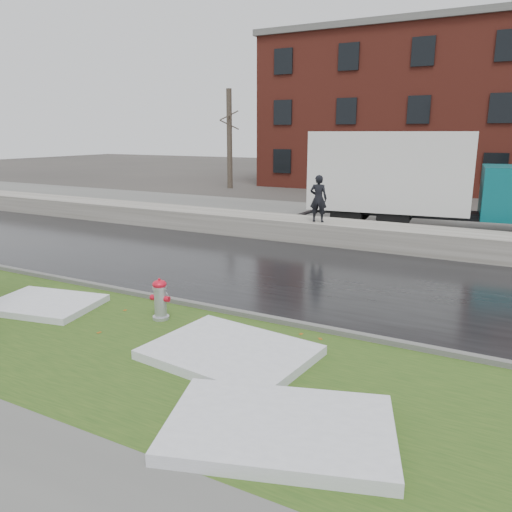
% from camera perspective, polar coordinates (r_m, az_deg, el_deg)
% --- Properties ---
extents(ground, '(120.00, 120.00, 0.00)m').
position_cam_1_polar(ground, '(10.03, -8.84, -7.92)').
color(ground, '#47423D').
rests_on(ground, ground).
extents(verge, '(60.00, 4.50, 0.04)m').
position_cam_1_polar(verge, '(9.14, -13.60, -10.27)').
color(verge, '#284818').
rests_on(verge, ground).
extents(road, '(60.00, 7.00, 0.03)m').
position_cam_1_polar(road, '(13.69, 2.46, -1.72)').
color(road, black).
rests_on(road, ground).
extents(parking_lot, '(60.00, 9.00, 0.03)m').
position_cam_1_polar(parking_lot, '(21.49, 12.34, 3.73)').
color(parking_lot, slate).
rests_on(parking_lot, ground).
extents(curb, '(60.00, 0.15, 0.14)m').
position_cam_1_polar(curb, '(10.77, -5.67, -5.87)').
color(curb, slate).
rests_on(curb, ground).
extents(snowbank, '(60.00, 1.60, 0.75)m').
position_cam_1_polar(snowbank, '(17.39, 8.48, 2.75)').
color(snowbank, '#B3AEA4').
rests_on(snowbank, ground).
extents(brick_building, '(26.00, 12.00, 10.00)m').
position_cam_1_polar(brick_building, '(37.60, 23.24, 14.84)').
color(brick_building, maroon).
rests_on(brick_building, ground).
extents(bg_tree_left, '(1.40, 1.62, 6.50)m').
position_cam_1_polar(bg_tree_left, '(34.30, -3.05, 13.30)').
color(bg_tree_left, brown).
rests_on(bg_tree_left, ground).
extents(bg_tree_center, '(1.40, 1.62, 6.50)m').
position_cam_1_polar(bg_tree_center, '(35.38, 9.02, 13.18)').
color(bg_tree_center, brown).
rests_on(bg_tree_center, ground).
extents(fire_hydrant, '(0.42, 0.38, 0.85)m').
position_cam_1_polar(fire_hydrant, '(10.20, -10.89, -4.67)').
color(fire_hydrant, '#AEAFB6').
rests_on(fire_hydrant, verge).
extents(box_truck, '(11.37, 3.64, 3.75)m').
position_cam_1_polar(box_truck, '(19.99, 18.49, 8.30)').
color(box_truck, black).
rests_on(box_truck, ground).
extents(worker, '(0.63, 0.47, 1.59)m').
position_cam_1_polar(worker, '(17.01, 7.14, 6.53)').
color(worker, black).
rests_on(worker, snowbank).
extents(snow_patch_near, '(2.80, 2.27, 0.16)m').
position_cam_1_polar(snow_patch_near, '(8.53, -2.96, -10.94)').
color(snow_patch_near, white).
rests_on(snow_patch_near, verge).
extents(snow_patch_far, '(2.46, 1.99, 0.14)m').
position_cam_1_polar(snow_patch_far, '(11.73, -23.02, -5.06)').
color(snow_patch_far, white).
rests_on(snow_patch_far, verge).
extents(snow_patch_side, '(3.22, 2.58, 0.18)m').
position_cam_1_polar(snow_patch_side, '(6.57, 2.75, -19.07)').
color(snow_patch_side, white).
rests_on(snow_patch_side, verge).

